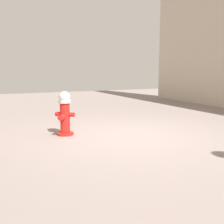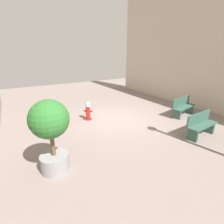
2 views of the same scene
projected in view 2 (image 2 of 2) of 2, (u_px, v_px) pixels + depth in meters
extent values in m
plane|color=gray|center=(117.00, 119.00, 8.36)|extent=(23.40, 23.40, 0.00)
cylinder|color=red|center=(88.00, 119.00, 8.29)|extent=(0.35, 0.35, 0.05)
cylinder|color=red|center=(88.00, 112.00, 8.18)|extent=(0.21, 0.21, 0.64)
cylinder|color=silver|center=(88.00, 106.00, 8.06)|extent=(0.26, 0.26, 0.06)
sphere|color=silver|center=(88.00, 104.00, 8.03)|extent=(0.24, 0.24, 0.24)
cylinder|color=red|center=(91.00, 111.00, 8.13)|extent=(0.16, 0.15, 0.09)
cylinder|color=red|center=(85.00, 111.00, 8.18)|extent=(0.16, 0.15, 0.09)
cylinder|color=red|center=(87.00, 113.00, 8.02)|extent=(0.18, 0.18, 0.12)
cube|color=#33594C|center=(189.00, 109.00, 9.12)|extent=(0.16, 0.41, 0.45)
cube|color=#33594C|center=(177.00, 115.00, 8.31)|extent=(0.16, 0.41, 0.45)
cube|color=#33594C|center=(184.00, 107.00, 8.63)|extent=(1.70, 0.70, 0.06)
cube|color=#33594C|center=(181.00, 102.00, 8.68)|extent=(1.64, 0.32, 0.44)
cube|color=#33594C|center=(209.00, 127.00, 6.86)|extent=(0.12, 0.40, 0.45)
cube|color=#33594C|center=(193.00, 135.00, 6.21)|extent=(0.12, 0.40, 0.45)
cube|color=#33594C|center=(202.00, 125.00, 6.45)|extent=(1.54, 0.52, 0.06)
cube|color=#33594C|center=(199.00, 118.00, 6.51)|extent=(1.52, 0.14, 0.44)
cylinder|color=gray|center=(55.00, 162.00, 4.65)|extent=(0.78, 0.78, 0.48)
cylinder|color=brown|center=(52.00, 143.00, 4.44)|extent=(0.11, 0.11, 0.76)
sphere|color=#2D722D|center=(49.00, 119.00, 4.21)|extent=(1.03, 1.03, 1.03)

